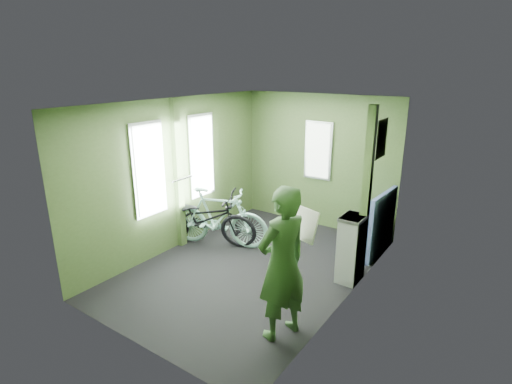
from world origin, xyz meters
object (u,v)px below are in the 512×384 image
(bicycle_mint, at_px, (219,246))
(waste_box, at_px, (351,249))
(passenger, at_px, (282,264))
(bicycle_black, at_px, (205,244))
(bench_seat, at_px, (368,233))

(bicycle_mint, height_order, waste_box, waste_box)
(bicycle_mint, bearing_deg, passenger, -143.57)
(bicycle_black, xyz_separation_m, waste_box, (2.33, 0.25, 0.45))
(bench_seat, bearing_deg, bicycle_mint, -146.71)
(bicycle_black, height_order, waste_box, waste_box)
(bicycle_mint, xyz_separation_m, waste_box, (2.10, 0.18, 0.45))
(bicycle_black, height_order, passenger, passenger)
(bicycle_mint, distance_m, passenger, 2.48)
(passenger, distance_m, bench_seat, 2.53)
(bicycle_mint, relative_size, waste_box, 1.77)
(passenger, bearing_deg, bicycle_black, -100.79)
(waste_box, xyz_separation_m, bench_seat, (-0.11, 0.99, -0.17))
(bicycle_black, bearing_deg, passenger, -138.51)
(bicycle_black, relative_size, waste_box, 1.88)
(bicycle_black, distance_m, bicycle_mint, 0.24)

